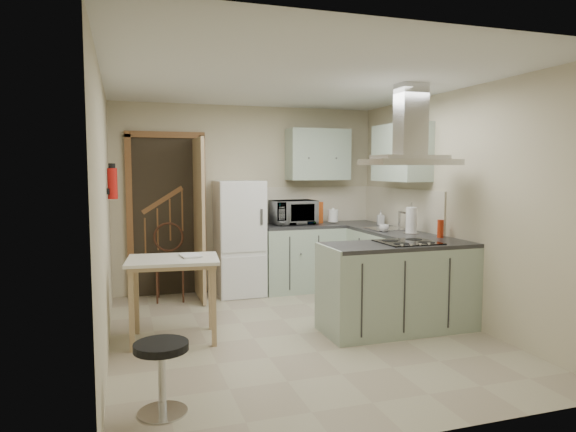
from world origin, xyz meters
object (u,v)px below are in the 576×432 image
object	(u,v)px
peninsula	(399,287)
microwave	(293,212)
fridge	(239,238)
extractor_hood	(410,162)
stool	(162,378)
bentwood_chair	(170,266)
drop_leaf_table	(174,299)

from	to	relation	value
peninsula	microwave	xyz separation A→B (m)	(-0.46, 2.03, 0.61)
fridge	extractor_hood	size ratio (longest dim) A/B	1.67
peninsula	microwave	world-z (taller)	microwave
microwave	fridge	bearing A→B (deg)	-178.77
peninsula	stool	distance (m)	2.70
microwave	bentwood_chair	bearing A→B (deg)	-179.82
stool	microwave	size ratio (longest dim) A/B	0.84
drop_leaf_table	peninsula	bearing A→B (deg)	-3.51
fridge	stool	world-z (taller)	fridge
extractor_hood	fridge	bearing A→B (deg)	123.79
fridge	stool	distance (m)	3.37
peninsula	extractor_hood	size ratio (longest dim) A/B	1.72
fridge	bentwood_chair	size ratio (longest dim) A/B	1.70
extractor_hood	microwave	size ratio (longest dim) A/B	1.53
fridge	peninsula	size ratio (longest dim) A/B	0.97
microwave	stool	bearing A→B (deg)	-125.13
stool	microwave	bearing A→B (deg)	57.74
fridge	peninsula	world-z (taller)	fridge
fridge	microwave	bearing A→B (deg)	4.10
drop_leaf_table	microwave	bearing A→B (deg)	49.29
fridge	microwave	world-z (taller)	fridge
fridge	drop_leaf_table	bearing A→B (deg)	-122.12
bentwood_chair	stool	distance (m)	3.09
peninsula	stool	size ratio (longest dim) A/B	3.13
microwave	extractor_hood	bearing A→B (deg)	-77.52
extractor_hood	microwave	xyz separation A→B (m)	(-0.56, 2.03, -0.66)
peninsula	extractor_hood	xyz separation A→B (m)	(0.10, 0.00, 1.27)
extractor_hood	drop_leaf_table	distance (m)	2.70
stool	microwave	world-z (taller)	microwave
stool	fridge	bearing A→B (deg)	68.44
peninsula	microwave	bearing A→B (deg)	102.70
extractor_hood	stool	xyz separation A→B (m)	(-2.55, -1.12, -1.47)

